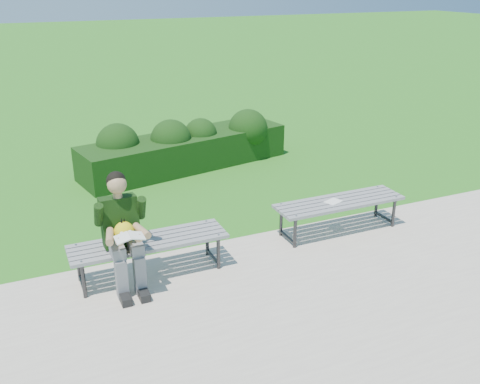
% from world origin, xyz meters
% --- Properties ---
extents(ground, '(80.00, 80.00, 0.00)m').
position_xyz_m(ground, '(0.00, 0.00, 0.00)').
color(ground, '#356F21').
rests_on(ground, ground).
extents(walkway, '(30.00, 3.50, 0.02)m').
position_xyz_m(walkway, '(0.00, -1.75, 0.01)').
color(walkway, '#A89F8F').
rests_on(walkway, ground).
extents(hedge, '(3.99, 1.73, 0.95)m').
position_xyz_m(hedge, '(0.32, 3.07, 0.41)').
color(hedge, '#1A4114').
rests_on(hedge, ground).
extents(bench_left, '(1.80, 0.50, 0.46)m').
position_xyz_m(bench_left, '(-1.28, -0.46, 0.42)').
color(bench_left, slate).
rests_on(bench_left, walkway).
extents(bench_right, '(1.80, 0.50, 0.46)m').
position_xyz_m(bench_right, '(1.37, -0.36, 0.42)').
color(bench_right, slate).
rests_on(bench_right, walkway).
extents(seated_boy, '(0.56, 0.76, 1.31)m').
position_xyz_m(seated_boy, '(-1.58, -0.56, 0.71)').
color(seated_boy, slate).
rests_on(seated_boy, walkway).
extents(paper_sheet, '(0.26, 0.22, 0.01)m').
position_xyz_m(paper_sheet, '(1.27, -0.36, 0.47)').
color(paper_sheet, white).
rests_on(paper_sheet, bench_right).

